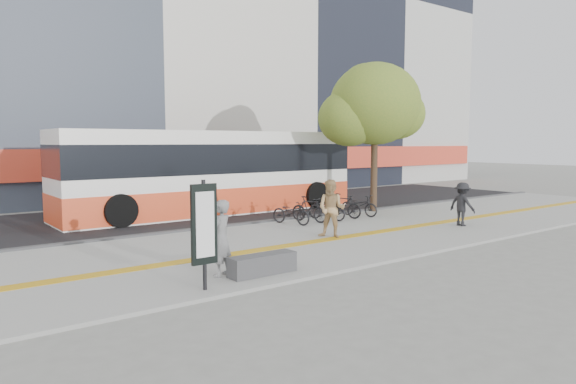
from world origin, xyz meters
TOP-DOWN VIEW (x-y plane):
  - ground at (0.00, 0.00)m, footprint 120.00×120.00m
  - sidewalk at (0.00, 1.50)m, footprint 40.00×7.00m
  - tactile_strip at (0.00, 1.00)m, footprint 40.00×0.45m
  - street at (0.00, 9.00)m, footprint 40.00×8.00m
  - curb at (0.00, 5.00)m, footprint 40.00×0.25m
  - bench at (-2.60, -1.20)m, footprint 1.60×0.45m
  - signboard at (-4.20, -1.51)m, footprint 0.55×0.10m
  - street_tree at (7.18, 4.82)m, footprint 4.40×3.80m
  - bus at (1.65, 8.50)m, footprint 12.73×3.02m
  - bicycle_row at (3.92, 4.00)m, footprint 4.39×1.71m
  - seated_woman at (-3.40, -0.76)m, footprint 0.73×0.64m
  - pedestrian_tan at (1.63, 1.20)m, footprint 1.02×1.09m
  - pedestrian_dark at (6.79, 0.10)m, footprint 0.58×0.99m

SIDE VIEW (x-z plane):
  - ground at x=0.00m, z-range 0.00..0.00m
  - street at x=0.00m, z-range 0.00..0.06m
  - sidewalk at x=0.00m, z-range 0.00..0.08m
  - curb at x=0.00m, z-range 0.00..0.14m
  - tactile_strip at x=0.00m, z-range 0.08..0.09m
  - bench at x=-2.60m, z-range 0.08..0.53m
  - bicycle_row at x=3.92m, z-range 0.05..0.99m
  - pedestrian_dark at x=6.79m, z-range 0.08..1.60m
  - seated_woman at x=-3.40m, z-range 0.08..1.77m
  - pedestrian_tan at x=1.63m, z-range 0.08..1.86m
  - signboard at x=-4.20m, z-range 0.27..2.47m
  - bus at x=1.65m, z-range -0.04..3.35m
  - street_tree at x=7.18m, z-range 1.36..7.67m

